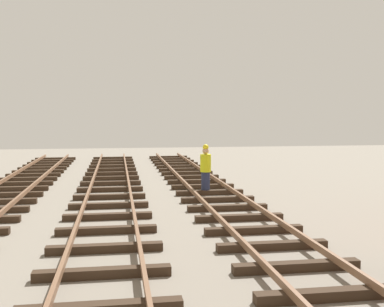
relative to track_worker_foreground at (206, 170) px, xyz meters
The scene contains 1 object.
track_worker_foreground is the anchor object (origin of this frame).
Camera 1 is at (-2.04, -0.53, 3.00)m, focal length 44.33 mm.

